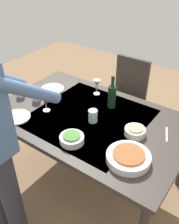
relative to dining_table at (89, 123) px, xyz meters
The scene contains 15 objects.
ground_plane 0.69m from the dining_table, ahead, with size 6.00×6.00×0.00m, color #846647.
dining_table is the anchor object (origin of this frame).
chair_near 0.93m from the dining_table, 82.35° to the right, with size 0.40×0.40×0.91m.
wine_bottle 0.31m from the dining_table, 104.71° to the right, with size 0.07×0.07×0.30m.
wine_glass_left 0.43m from the dining_table, 64.37° to the right, with size 0.07×0.07×0.15m.
wine_glass_right 0.42m from the dining_table, 21.49° to the left, with size 0.07×0.07×0.15m.
water_cup_near_left 0.14m from the dining_table, 150.35° to the left, with size 0.08×0.08×0.11m, color silver.
water_cup_near_right 0.75m from the dining_table, ahead, with size 0.08×0.08×0.10m, color silver.
water_cup_far_left 0.58m from the dining_table, ahead, with size 0.08×0.08×0.11m, color silver.
serving_bowl_pasta 0.58m from the dining_table, 152.85° to the left, with size 0.30×0.30×0.07m.
side_bowl_salad 0.36m from the dining_table, 103.79° to the left, with size 0.18×0.18×0.07m.
side_bowl_bread 0.43m from the dining_table, behind, with size 0.16×0.16×0.07m.
dinner_plate_near 0.61m from the dining_table, 16.10° to the right, with size 0.23×0.23×0.01m, color silver.
dinner_plate_far 0.62m from the dining_table, 36.77° to the left, with size 0.23×0.23×0.01m, color silver.
table_fork 0.64m from the dining_table, 165.67° to the right, with size 0.01×0.18×0.01m, color silver.
Camera 1 is at (-1.01, 1.40, 1.99)m, focal length 40.50 mm.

